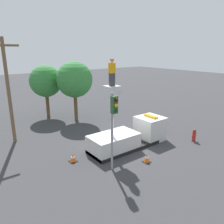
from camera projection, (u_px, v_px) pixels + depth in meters
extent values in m
plane|color=#38383A|center=(124.00, 148.00, 16.49)|extent=(120.00, 120.00, 0.00)
cube|color=black|center=(124.00, 146.00, 16.46)|extent=(5.52, 2.09, 0.24)
cube|color=silver|center=(114.00, 143.00, 15.74)|extent=(3.53, 2.03, 1.30)
cube|color=silver|center=(150.00, 128.00, 17.83)|extent=(1.98, 2.03, 1.90)
cube|color=black|center=(158.00, 121.00, 18.31)|extent=(0.03, 1.72, 0.76)
cube|color=orange|center=(151.00, 116.00, 17.55)|extent=(0.36, 1.22, 0.14)
cylinder|color=silver|center=(112.00, 117.00, 15.10)|extent=(0.22, 0.22, 2.72)
cube|color=silver|center=(112.00, 93.00, 14.63)|extent=(0.91, 0.91, 0.90)
cube|color=#38383D|center=(112.00, 80.00, 14.39)|extent=(0.34, 0.26, 0.84)
cube|color=#F29E0C|center=(112.00, 68.00, 14.19)|extent=(0.40, 0.26, 0.66)
sphere|color=beige|center=(112.00, 61.00, 14.06)|extent=(0.23, 0.23, 0.23)
cylinder|color=orange|center=(112.00, 60.00, 14.04)|extent=(0.26, 0.26, 0.09)
cylinder|color=gray|center=(112.00, 133.00, 12.91)|extent=(0.14, 0.14, 4.80)
cube|color=#2D512D|center=(114.00, 105.00, 12.27)|extent=(0.34, 0.28, 1.00)
sphere|color=#490707|center=(116.00, 100.00, 12.04)|extent=(0.22, 0.22, 0.22)
sphere|color=gold|center=(116.00, 105.00, 12.13)|extent=(0.22, 0.22, 0.22)
sphere|color=#083710|center=(116.00, 111.00, 12.21)|extent=(0.22, 0.22, 0.22)
cylinder|color=#B2231E|center=(194.00, 136.00, 17.57)|extent=(0.28, 0.28, 0.83)
sphere|color=#B2231E|center=(195.00, 131.00, 17.44)|extent=(0.24, 0.24, 0.24)
cylinder|color=#B2231E|center=(193.00, 136.00, 17.43)|extent=(0.12, 0.11, 0.11)
cylinder|color=#B2231E|center=(195.00, 135.00, 17.67)|extent=(0.12, 0.11, 0.11)
cube|color=black|center=(73.00, 161.00, 14.44)|extent=(0.49, 0.49, 0.03)
cone|color=orange|center=(73.00, 158.00, 14.37)|extent=(0.41, 0.41, 0.56)
cylinder|color=white|center=(73.00, 157.00, 14.36)|extent=(0.21, 0.21, 0.08)
cube|color=black|center=(147.00, 162.00, 14.37)|extent=(0.47, 0.47, 0.03)
cone|color=orange|center=(147.00, 158.00, 14.29)|extent=(0.39, 0.39, 0.62)
cylinder|color=white|center=(147.00, 157.00, 14.28)|extent=(0.20, 0.20, 0.09)
cylinder|color=brown|center=(76.00, 106.00, 22.59)|extent=(0.36, 0.36, 3.00)
sphere|color=#337F38|center=(75.00, 80.00, 21.83)|extent=(3.61, 3.61, 3.61)
cylinder|color=brown|center=(48.00, 105.00, 23.73)|extent=(0.36, 0.36, 2.77)
sphere|color=#337F38|center=(46.00, 81.00, 23.02)|extent=(3.37, 3.37, 3.37)
cylinder|color=brown|center=(9.00, 92.00, 16.54)|extent=(0.26, 0.26, 8.04)
cube|color=brown|center=(3.00, 45.00, 15.60)|extent=(2.20, 0.16, 0.16)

